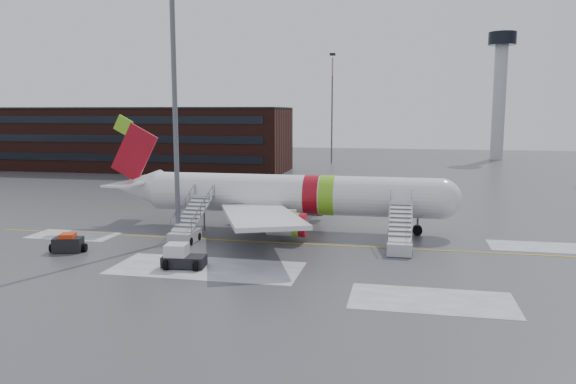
% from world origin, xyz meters
% --- Properties ---
extents(ground, '(260.00, 260.00, 0.00)m').
position_xyz_m(ground, '(0.00, 0.00, 0.00)').
color(ground, '#494C4F').
rests_on(ground, ground).
extents(airliner, '(35.03, 32.97, 11.18)m').
position_xyz_m(airliner, '(-3.44, 4.80, 3.42)').
color(airliner, white).
rests_on(airliner, ground).
extents(airstair_fwd, '(2.05, 7.70, 3.48)m').
position_xyz_m(airstair_fwd, '(7.95, -1.74, 1.06)').
color(airstair_fwd, '#BABDC2').
rests_on(airstair_fwd, ground).
extents(airstair_aft, '(2.05, 7.70, 3.48)m').
position_xyz_m(airstair_aft, '(-10.73, -1.74, 1.06)').
color(airstair_aft, '#ABAEB2').
rests_on(airstair_aft, ground).
extents(pushback_tug, '(3.26, 2.56, 1.78)m').
position_xyz_m(pushback_tug, '(-7.86, -10.20, 0.79)').
color(pushback_tug, black).
rests_on(pushback_tug, ground).
extents(baggage_tractor, '(3.10, 1.91, 1.54)m').
position_xyz_m(baggage_tractor, '(-18.85, -7.66, 0.65)').
color(baggage_tractor, black).
rests_on(baggage_tractor, ground).
extents(light_mast_near, '(1.20, 1.20, 26.90)m').
position_xyz_m(light_mast_near, '(-11.52, -2.00, 13.87)').
color(light_mast_near, '#595B60').
rests_on(light_mast_near, ground).
extents(terminal_building, '(62.00, 16.11, 12.30)m').
position_xyz_m(terminal_building, '(-45.00, 54.98, 6.20)').
color(terminal_building, '#3F1E16').
rests_on(terminal_building, ground).
extents(control_tower, '(6.40, 6.40, 30.00)m').
position_xyz_m(control_tower, '(30.00, 95.00, 18.75)').
color(control_tower, '#B2B5BA').
rests_on(control_tower, ground).
extents(light_mast_far_n, '(1.20, 1.20, 24.25)m').
position_xyz_m(light_mast_far_n, '(-8.00, 78.00, 13.84)').
color(light_mast_far_n, '#595B60').
rests_on(light_mast_far_n, ground).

